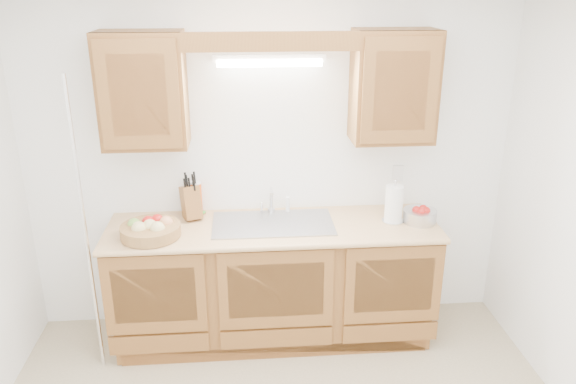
{
  "coord_description": "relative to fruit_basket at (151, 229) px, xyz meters",
  "views": [
    {
      "loc": [
        -0.19,
        -2.38,
        2.49
      ],
      "look_at": [
        0.08,
        0.85,
        1.27
      ],
      "focal_mm": 35.0,
      "sensor_mm": 36.0,
      "label": 1
    }
  ],
  "objects": [
    {
      "name": "room",
      "position": [
        0.82,
        -1.07,
        0.3
      ],
      "size": [
        3.52,
        3.5,
        2.5
      ],
      "color": "tan",
      "rests_on": "ground"
    },
    {
      "name": "base_cabinets",
      "position": [
        0.82,
        0.13,
        -0.51
      ],
      "size": [
        2.2,
        0.6,
        0.86
      ],
      "primitive_type": "cube",
      "color": "brown",
      "rests_on": "ground"
    },
    {
      "name": "countertop",
      "position": [
        0.82,
        0.12,
        -0.07
      ],
      "size": [
        2.3,
        0.63,
        0.04
      ],
      "primitive_type": "cube",
      "color": "tan",
      "rests_on": "base_cabinets"
    },
    {
      "name": "upper_cabinet_left",
      "position": [
        -0.01,
        0.27,
        0.87
      ],
      "size": [
        0.55,
        0.33,
        0.75
      ],
      "primitive_type": "cube",
      "color": "brown",
      "rests_on": "room"
    },
    {
      "name": "upper_cabinet_right",
      "position": [
        1.65,
        0.27,
        0.87
      ],
      "size": [
        0.55,
        0.33,
        0.75
      ],
      "primitive_type": "cube",
      "color": "brown",
      "rests_on": "room"
    },
    {
      "name": "valance",
      "position": [
        0.82,
        0.12,
        1.19
      ],
      "size": [
        2.2,
        0.05,
        0.12
      ],
      "primitive_type": "cube",
      "color": "brown",
      "rests_on": "room"
    },
    {
      "name": "fluorescent_fixture",
      "position": [
        0.82,
        0.35,
        1.04
      ],
      "size": [
        0.76,
        0.08,
        0.08
      ],
      "color": "white",
      "rests_on": "room"
    },
    {
      "name": "sink",
      "position": [
        0.82,
        0.14,
        -0.13
      ],
      "size": [
        0.84,
        0.46,
        0.36
      ],
      "color": "#9E9EA3",
      "rests_on": "countertop"
    },
    {
      "name": "wire_shelf_pole",
      "position": [
        -0.38,
        -0.13,
        0.05
      ],
      "size": [
        0.03,
        0.03,
        2.0
      ],
      "primitive_type": "cylinder",
      "color": "silver",
      "rests_on": "ground"
    },
    {
      "name": "outlet_plate",
      "position": [
        1.77,
        0.42,
        0.2
      ],
      "size": [
        0.08,
        0.01,
        0.12
      ],
      "primitive_type": "cube",
      "color": "white",
      "rests_on": "room"
    },
    {
      "name": "fruit_basket",
      "position": [
        0.0,
        0.0,
        0.0
      ],
      "size": [
        0.52,
        0.52,
        0.12
      ],
      "rotation": [
        0.0,
        0.0,
        0.43
      ],
      "color": "#AE8146",
      "rests_on": "countertop"
    },
    {
      "name": "knife_block",
      "position": [
        0.25,
        0.3,
        0.07
      ],
      "size": [
        0.18,
        0.22,
        0.34
      ],
      "rotation": [
        0.0,
        0.0,
        0.36
      ],
      "color": "brown",
      "rests_on": "countertop"
    },
    {
      "name": "orange_canister",
      "position": [
        0.28,
        0.37,
        0.07
      ],
      "size": [
        0.08,
        0.08,
        0.24
      ],
      "rotation": [
        0.0,
        0.0,
        0.04
      ],
      "color": "#EB4D0D",
      "rests_on": "countertop"
    },
    {
      "name": "soap_bottle",
      "position": [
        0.25,
        0.31,
        0.04
      ],
      "size": [
        0.11,
        0.11,
        0.2
      ],
      "primitive_type": "imported",
      "rotation": [
        0.0,
        0.0,
        -0.27
      ],
      "color": "blue",
      "rests_on": "countertop"
    },
    {
      "name": "sponge",
      "position": [
        0.28,
        0.36,
        -0.05
      ],
      "size": [
        0.12,
        0.1,
        0.02
      ],
      "rotation": [
        0.0,
        0.0,
        -0.43
      ],
      "color": "#CC333F",
      "rests_on": "countertop"
    },
    {
      "name": "paper_towel",
      "position": [
        1.66,
        0.11,
        0.08
      ],
      "size": [
        0.15,
        0.15,
        0.32
      ],
      "rotation": [
        0.0,
        0.0,
        0.16
      ],
      "color": "silver",
      "rests_on": "countertop"
    },
    {
      "name": "apple_bowl",
      "position": [
        1.85,
        0.09,
        -0.0
      ],
      "size": [
        0.3,
        0.3,
        0.12
      ],
      "rotation": [
        0.0,
        0.0,
        -0.37
      ],
      "color": "silver",
      "rests_on": "countertop"
    }
  ]
}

